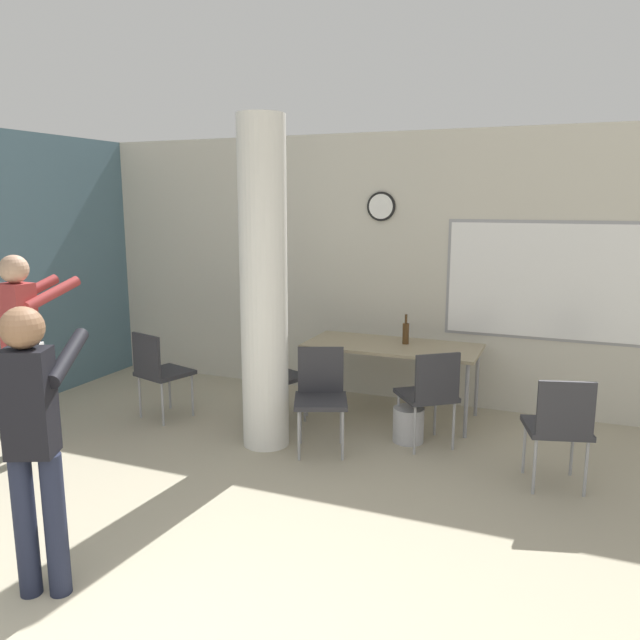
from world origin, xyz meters
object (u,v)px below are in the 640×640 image
Objects in this scene: chair_near_pillar at (159,369)px; chair_table_left at (272,372)px; person_watching_back at (23,338)px; bottle_on_table at (406,333)px; chair_table_right at (430,391)px; chair_table_front at (321,392)px; chair_mid_room at (559,424)px; folding_table at (392,349)px; person_playing_front at (34,429)px.

chair_near_pillar is 1.00× the size of chair_table_left.
person_watching_back is (-0.52, -1.09, 0.48)m from chair_near_pillar.
chair_table_right is at bearing -60.99° from bottle_on_table.
chair_table_right is 1.00× the size of chair_table_front.
chair_mid_room is 1.91m from chair_table_front.
chair_table_front is at bearing -156.69° from chair_table_right.
chair_mid_room is (1.57, -1.09, -0.17)m from folding_table.
chair_table_front reaches higher than folding_table.
person_playing_front is at bearing -104.83° from chair_table_front.
person_playing_front reaches higher than bottle_on_table.
bottle_on_table reaches higher than chair_mid_room.
person_playing_front reaches higher than chair_mid_room.
bottle_on_table is 1.25m from chair_table_front.
bottle_on_table is at bearing 119.01° from chair_table_right.
chair_table_front is 0.55× the size of person_playing_front.
person_watching_back is 1.06× the size of person_playing_front.
bottle_on_table is 0.34× the size of chair_table_left.
chair_table_right is (1.52, -0.02, 0.00)m from chair_table_left.
folding_table is 1.92m from chair_mid_room.
chair_table_front is (0.66, -0.39, 0.00)m from chair_table_left.
folding_table is at bearing -143.69° from bottle_on_table.
chair_table_front is (-0.44, -1.12, -0.33)m from bottle_on_table.
person_playing_front is at bearing -105.75° from folding_table.
chair_table_front is (-0.33, -1.04, -0.17)m from folding_table.
folding_table is at bearing 24.52° from chair_near_pillar.
chair_near_pillar is 1.12m from chair_table_left.
chair_mid_room is at bearing -9.86° from chair_table_left.
chair_table_left and chair_table_right have the same top height.
folding_table is 1.94× the size of chair_near_pillar.
folding_table is 3.60m from person_playing_front.
person_watching_back is at bearing -115.70° from chair_near_pillar.
folding_table is 1.20m from chair_table_left.
person_playing_front is at bearing -118.25° from chair_table_right.
bottle_on_table reaches higher than chair_table_right.
chair_near_pillar is at bearing -155.48° from folding_table.
person_watching_back is at bearing -167.29° from chair_mid_room.
chair_mid_room and chair_table_left have the same top height.
chair_mid_room is at bearing -1.56° from chair_table_front.
chair_table_right is 0.94m from chair_table_front.
chair_mid_room is 4.30m from person_watching_back.
chair_table_right and chair_table_front have the same top height.
chair_table_left is 1.00× the size of chair_table_right.
chair_near_pillar is 1.74m from chair_table_front.
chair_near_pillar is at bearing -154.82° from bottle_on_table.
bottle_on_table is 2.43m from chair_near_pillar.
person_watching_back is at bearing 138.47° from person_playing_front.
chair_near_pillar is 1.30m from person_watching_back.
bottle_on_table is at bearing 25.18° from chair_near_pillar.
chair_mid_room is 2.60m from chair_table_left.
chair_near_pillar is 2.61m from chair_table_right.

